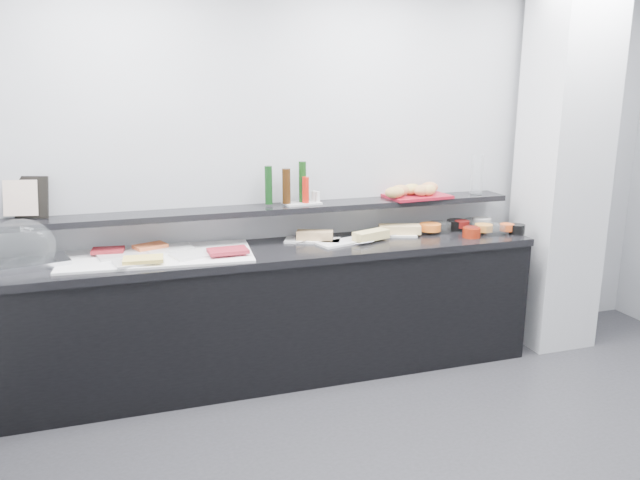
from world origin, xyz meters
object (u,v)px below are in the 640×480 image
object	(u,v)px
condiment_tray	(302,203)
bread_tray	(416,196)
framed_print	(32,197)
carafe	(477,175)
sandwich_plate_mid	(343,242)
cloche_base	(33,263)

from	to	relation	value
condiment_tray	bread_tray	size ratio (longest dim) A/B	0.55
framed_print	bread_tray	distance (m)	2.59
bread_tray	carafe	bearing A→B (deg)	-10.80
sandwich_plate_mid	bread_tray	xyz separation A→B (m)	(0.64, 0.19, 0.25)
cloche_base	framed_print	world-z (taller)	framed_print
framed_print	condiment_tray	xyz separation A→B (m)	(1.71, -0.07, -0.12)
sandwich_plate_mid	condiment_tray	world-z (taller)	condiment_tray
cloche_base	bread_tray	xyz separation A→B (m)	(2.59, 0.15, 0.24)
cloche_base	sandwich_plate_mid	bearing A→B (deg)	-15.75
sandwich_plate_mid	bread_tray	world-z (taller)	bread_tray
carafe	framed_print	bearing A→B (deg)	177.67
framed_print	condiment_tray	world-z (taller)	framed_print
condiment_tray	bread_tray	distance (m)	0.87
framed_print	bread_tray	world-z (taller)	framed_print
bread_tray	carafe	xyz separation A→B (m)	(0.47, -0.05, 0.14)
cloche_base	carafe	size ratio (longest dim) A/B	1.31
cloche_base	bread_tray	distance (m)	2.60
sandwich_plate_mid	cloche_base	bearing A→B (deg)	161.61
cloche_base	framed_print	xyz separation A→B (m)	(0.00, 0.23, 0.36)
carafe	sandwich_plate_mid	bearing A→B (deg)	-172.53
cloche_base	carafe	bearing A→B (deg)	-12.57
cloche_base	carafe	xyz separation A→B (m)	(3.05, 0.10, 0.38)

